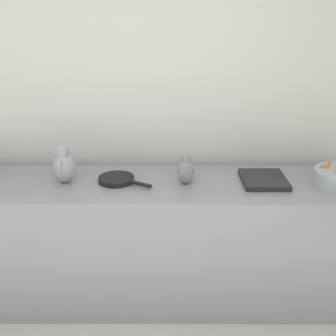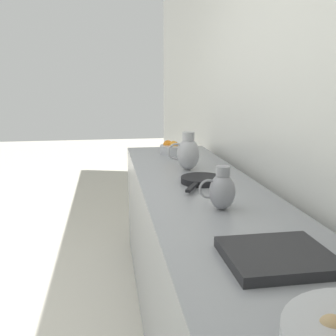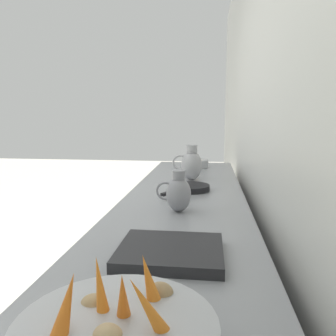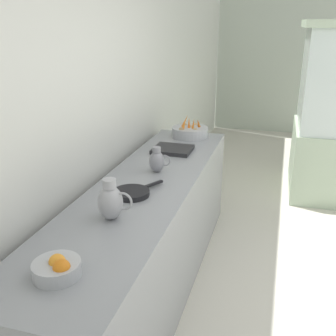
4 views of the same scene
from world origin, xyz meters
The scene contains 6 objects.
prep_counter centered at (-1.50, 0.02, 0.46)m, with size 0.69×3.03×0.91m, color gray.
orange_bowl centered at (-1.51, -1.15, 0.96)m, with size 0.22×0.22×0.11m.
metal_pitcher_tall centered at (-1.50, -0.55, 1.03)m, with size 0.21×0.15×0.25m.
metal_pitcher_short centered at (-1.49, 0.28, 1.00)m, with size 0.17×0.12×0.20m.
counter_sink_basin centered at (-1.51, 0.81, 0.93)m, with size 0.34×0.30×0.04m, color #232326.
skillet_on_counter centered at (-1.51, -0.20, 0.93)m, with size 0.27×0.38×0.03m.
Camera 2 is at (-0.98, 1.89, 1.48)m, focal length 40.76 mm.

